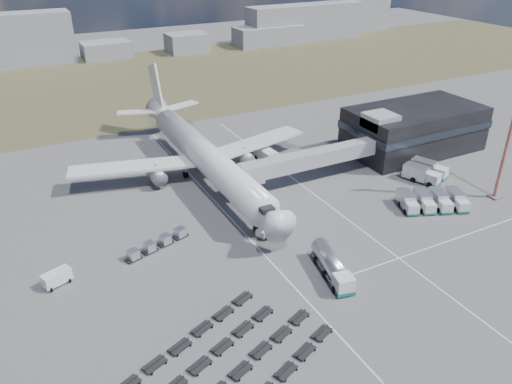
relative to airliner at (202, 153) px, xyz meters
name	(u,v)px	position (x,y,z in m)	size (l,w,h in m)	color
ground	(283,259)	(0.00, -32.38, -5.29)	(420.00, 420.00, 0.00)	#565659
grass_strip	(114,85)	(0.00, 77.62, -5.29)	(420.00, 90.00, 0.01)	#444229
lane_markings	(325,234)	(9.77, -29.38, -5.29)	(47.12, 110.00, 0.01)	silver
terminal	(413,128)	(47.77, -8.41, -0.04)	(30.40, 16.40, 11.00)	black
jet_bridge	(302,161)	(15.90, -11.95, -0.24)	(30.30, 3.80, 7.05)	#939399
airliner	(202,153)	(0.00, 0.00, 0.00)	(51.59, 64.53, 17.62)	silver
skyline	(68,41)	(-6.83, 118.11, 2.51)	(314.37, 25.55, 21.47)	gray
fuel_tanker	(332,266)	(4.24, -39.20, -3.59)	(4.84, 10.84, 3.40)	silver
pushback_tug	(266,232)	(0.86, -25.24, -4.56)	(3.22, 1.81, 1.46)	silver
utility_van	(57,278)	(-31.54, -22.93, -4.21)	(3.99, 1.81, 2.16)	silver
catering_truck	(266,156)	(14.81, 0.55, -3.78)	(2.95, 6.54, 2.95)	silver
service_trucks_near	(432,201)	(32.15, -30.78, -3.91)	(12.96, 10.14, 2.54)	silver
service_trucks_far	(425,172)	(39.61, -21.30, -3.69)	(8.42, 9.08, 2.95)	silver
uld_row	(158,243)	(-16.13, -20.67, -4.35)	(11.28, 4.88, 1.57)	black
baggage_dollies	(214,375)	(-18.41, -48.57, -4.95)	(31.70, 23.56, 0.69)	black
floodlight_mast	(512,127)	(45.64, -33.40, 8.78)	(2.67, 2.17, 28.08)	red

